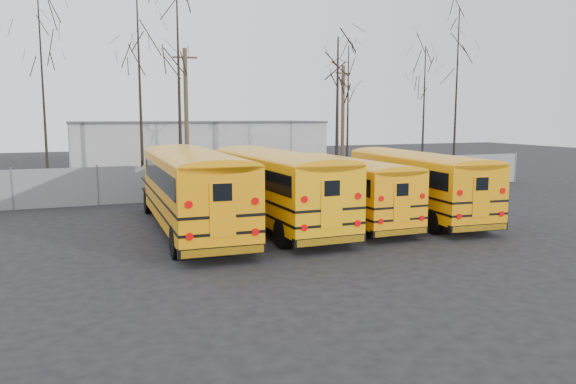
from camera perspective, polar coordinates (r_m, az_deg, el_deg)
name	(u,v)px	position (r m, az deg, el deg)	size (l,w,h in m)	color
ground	(342,239)	(21.38, 5.49, -4.78)	(120.00, 120.00, 0.00)	black
fence	(245,180)	(32.19, -4.42, 1.27)	(40.00, 0.04, 2.00)	gray
distant_building	(199,145)	(51.88, -9.07, 4.77)	(22.00, 8.00, 4.00)	#BCBBB6
bus_a	(192,184)	(22.33, -9.72, 0.80)	(3.29, 12.10, 3.35)	black
bus_b	(276,182)	(23.31, -1.24, 1.04)	(2.72, 11.61, 3.24)	black
bus_c	(343,184)	(24.53, 5.63, 0.81)	(2.38, 10.23, 2.86)	black
bus_d	(415,179)	(26.11, 12.76, 1.32)	(3.37, 11.05, 3.05)	black
utility_pole_left	(186,116)	(37.80, -10.29, 7.61)	(1.60, 0.28, 8.97)	#4C3D2B
utility_pole_right	(343,122)	(40.68, 5.58, 7.11)	(1.40, 0.60, 8.15)	#483729
tree_2	(43,89)	(35.65, -23.64, 9.58)	(0.26, 0.26, 12.31)	black
tree_3	(140,88)	(36.71, -14.82, 10.18)	(0.26, 0.26, 12.68)	black
tree_4	(179,92)	(36.67, -11.00, 9.92)	(0.26, 0.26, 12.19)	black
tree_5	(337,113)	(36.25, 5.02, 7.96)	(0.26, 0.26, 9.54)	black
tree_6	(348,114)	(40.74, 6.09, 7.93)	(0.26, 0.26, 9.56)	black
tree_7	(424,115)	(40.90, 13.61, 7.64)	(0.26, 0.26, 9.38)	black
tree_8	(456,94)	(43.62, 16.72, 9.53)	(0.26, 0.26, 12.43)	black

